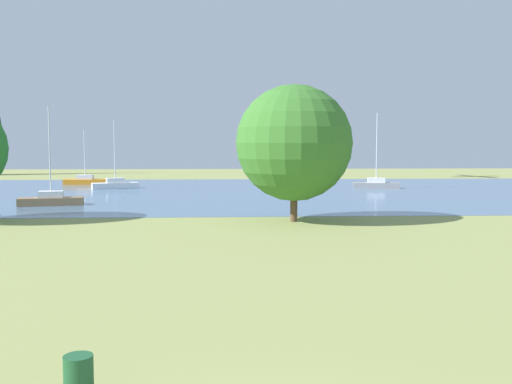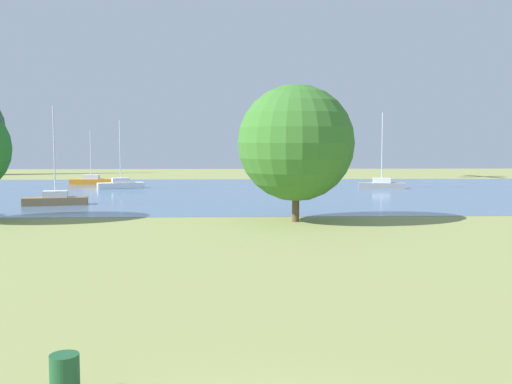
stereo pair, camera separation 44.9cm
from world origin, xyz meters
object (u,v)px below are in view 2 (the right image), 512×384
(sailboat_white, at_px, (121,184))
(tree_west_far, at_px, (296,143))
(sailboat_gray, at_px, (382,184))
(sailboat_orange, at_px, (91,180))
(litter_bin, at_px, (65,375))
(sailboat_brown, at_px, (56,199))

(sailboat_white, bearing_deg, tree_west_far, -59.76)
(sailboat_gray, bearing_deg, sailboat_orange, 166.81)
(sailboat_white, height_order, tree_west_far, tree_west_far)
(litter_bin, relative_size, sailboat_orange, 0.13)
(tree_west_far, bearing_deg, sailboat_brown, 149.82)
(litter_bin, xyz_separation_m, sailboat_orange, (-13.59, 58.38, 0.05))
(sailboat_orange, bearing_deg, sailboat_brown, -82.95)
(sailboat_brown, bearing_deg, sailboat_gray, 28.32)
(litter_bin, relative_size, sailboat_white, 0.11)
(sailboat_gray, relative_size, sailboat_brown, 1.04)
(sailboat_gray, xyz_separation_m, sailboat_white, (-27.55, 1.16, -0.01))
(litter_bin, height_order, sailboat_brown, sailboat_brown)
(litter_bin, distance_m, tree_west_far, 26.12)
(sailboat_gray, distance_m, sailboat_brown, 33.28)
(litter_bin, xyz_separation_m, sailboat_white, (-8.95, 51.99, 0.06))
(sailboat_white, bearing_deg, sailboat_gray, -2.40)
(sailboat_orange, height_order, sailboat_white, sailboat_white)
(tree_west_far, bearing_deg, sailboat_white, 120.24)
(litter_bin, distance_m, sailboat_white, 52.75)
(sailboat_white, bearing_deg, litter_bin, -80.23)
(sailboat_brown, bearing_deg, tree_west_far, -30.18)
(sailboat_gray, xyz_separation_m, sailboat_brown, (-29.30, -15.79, -0.00))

